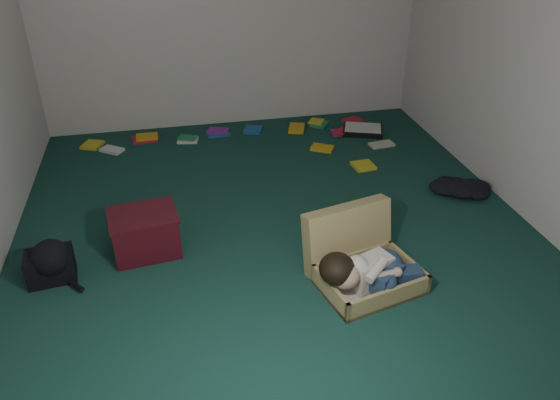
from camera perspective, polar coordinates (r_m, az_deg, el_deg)
name	(u,v)px	position (r m, az deg, el deg)	size (l,w,h in m)	color
floor	(276,229)	(4.30, -0.42, -3.03)	(4.50, 4.50, 0.00)	#153C32
wall_back	(230,2)	(5.91, -5.22, 19.89)	(4.50, 4.50, 0.00)	silver
wall_front	(418,270)	(1.81, 14.25, -7.10)	(4.50, 4.50, 0.00)	silver
wall_right	(542,49)	(4.57, 25.68, 14.00)	(4.50, 4.50, 0.00)	silver
suitcase	(360,260)	(3.77, 8.37, -6.26)	(0.78, 0.77, 0.48)	tan
person	(369,271)	(3.62, 9.24, -7.30)	(0.72, 0.36, 0.29)	silver
maroon_bin	(145,233)	(4.08, -13.94, -3.35)	(0.52, 0.44, 0.33)	#3F0D15
backpack	(50,265)	(4.04, -22.89, -6.28)	(0.39, 0.31, 0.23)	black
clothing_pile	(459,184)	(5.05, 18.19, 1.58)	(0.40, 0.33, 0.13)	black
paper_tray	(363,130)	(6.04, 8.64, 7.27)	(0.51, 0.45, 0.06)	black
book_scatter	(261,138)	(5.81, -1.99, 6.46)	(3.13, 1.34, 0.02)	gold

